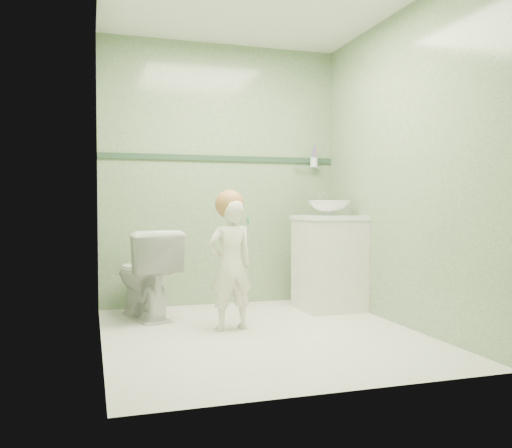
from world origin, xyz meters
name	(u,v)px	position (x,y,z in m)	size (l,w,h in m)	color
ground	(262,334)	(0.00, 0.00, 0.00)	(2.50, 2.50, 0.00)	white
room_shell	(262,165)	(0.00, 0.00, 1.20)	(2.50, 2.54, 2.40)	gray
trim_stripe	(221,158)	(0.00, 1.24, 1.35)	(2.20, 0.02, 0.05)	#2A4632
vanity	(329,264)	(0.84, 0.70, 0.40)	(0.52, 0.50, 0.80)	white
counter	(329,218)	(0.84, 0.70, 0.81)	(0.54, 0.52, 0.04)	white
basin	(329,208)	(0.84, 0.70, 0.89)	(0.37, 0.37, 0.13)	white
faucet	(321,199)	(0.84, 0.89, 0.97)	(0.03, 0.13, 0.18)	silver
cup_holder	(313,162)	(0.89, 1.18, 1.33)	(0.26, 0.07, 0.21)	silver
toilet	(145,274)	(-0.74, 0.80, 0.36)	(0.40, 0.71, 0.72)	white
toddler	(230,265)	(-0.18, 0.20, 0.48)	(0.35, 0.23, 0.96)	white
hair_cap	(229,204)	(-0.18, 0.23, 0.93)	(0.21, 0.21, 0.21)	#AC713F
teal_toothbrush	(247,221)	(-0.09, 0.09, 0.80)	(0.11, 0.14, 0.08)	#119967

